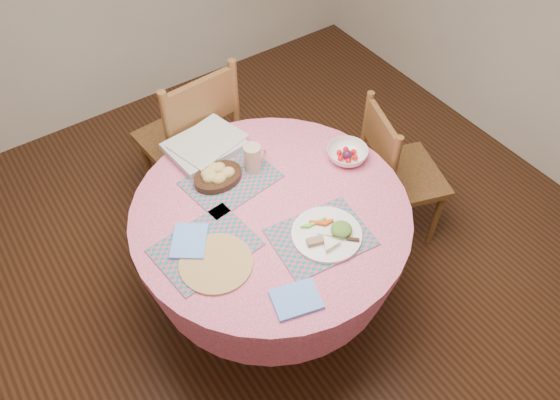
{
  "coord_description": "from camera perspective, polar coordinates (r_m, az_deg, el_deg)",
  "views": [
    {
      "loc": [
        -0.84,
        -1.3,
        2.57
      ],
      "look_at": [
        0.05,
        0.0,
        0.78
      ],
      "focal_mm": 35.0,
      "sensor_mm": 36.0,
      "label": 1
    }
  ],
  "objects": [
    {
      "name": "ground",
      "position": [
        3.0,
        -0.8,
        -10.34
      ],
      "size": [
        4.0,
        4.0,
        0.0
      ],
      "primitive_type": "plane",
      "color": "#331C0F",
      "rests_on": "ground"
    },
    {
      "name": "room_envelope",
      "position": [
        1.77,
        -1.42,
        19.76
      ],
      "size": [
        4.01,
        4.01,
        2.71
      ],
      "color": "silver",
      "rests_on": "ground"
    },
    {
      "name": "dining_table",
      "position": [
        2.54,
        -0.93,
        -3.84
      ],
      "size": [
        1.24,
        1.24,
        0.75
      ],
      "color": "pink",
      "rests_on": "ground"
    },
    {
      "name": "chair_right",
      "position": [
        3.0,
        11.97,
        2.86
      ],
      "size": [
        0.51,
        0.52,
        0.9
      ],
      "rotation": [
        0.0,
        0.0,
        1.25
      ],
      "color": "brown",
      "rests_on": "ground"
    },
    {
      "name": "chair_back",
      "position": [
        3.06,
        -9.08,
        6.38
      ],
      "size": [
        0.52,
        0.5,
        1.04
      ],
      "rotation": [
        0.0,
        0.0,
        3.22
      ],
      "color": "brown",
      "rests_on": "ground"
    },
    {
      "name": "placemat_front",
      "position": [
        2.29,
        4.28,
        -3.89
      ],
      "size": [
        0.43,
        0.34,
        0.01
      ],
      "primitive_type": "cube",
      "rotation": [
        0.0,
        0.0,
        -0.11
      ],
      "color": "#147471",
      "rests_on": "dining_table"
    },
    {
      "name": "placemat_left",
      "position": [
        2.28,
        -7.8,
        -4.93
      ],
      "size": [
        0.43,
        0.34,
        0.01
      ],
      "primitive_type": "cube",
      "rotation": [
        0.0,
        0.0,
        0.11
      ],
      "color": "#147471",
      "rests_on": "dining_table"
    },
    {
      "name": "placemat_back",
      "position": [
        2.51,
        -5.15,
        2.14
      ],
      "size": [
        0.44,
        0.35,
        0.01
      ],
      "primitive_type": "cube",
      "rotation": [
        0.0,
        0.0,
        0.14
      ],
      "color": "#147471",
      "rests_on": "dining_table"
    },
    {
      "name": "wicker_trivet",
      "position": [
        2.22,
        -6.7,
        -6.58
      ],
      "size": [
        0.3,
        0.3,
        0.01
      ],
      "primitive_type": "cylinder",
      "color": "#A88148",
      "rests_on": "dining_table"
    },
    {
      "name": "napkin_near",
      "position": [
        2.11,
        1.7,
        -10.34
      ],
      "size": [
        0.21,
        0.18,
        0.01
      ],
      "primitive_type": "cube",
      "rotation": [
        0.0,
        0.0,
        -0.26
      ],
      "color": "#639CFE",
      "rests_on": "dining_table"
    },
    {
      "name": "napkin_far",
      "position": [
        2.29,
        -9.46,
        -4.25
      ],
      "size": [
        0.22,
        0.23,
        0.01
      ],
      "primitive_type": "cube",
      "rotation": [
        0.0,
        0.0,
        0.94
      ],
      "color": "#639CFE",
      "rests_on": "placemat_left"
    },
    {
      "name": "dinner_plate",
      "position": [
        2.29,
        5.11,
        -3.47
      ],
      "size": [
        0.3,
        0.3,
        0.05
      ],
      "rotation": [
        0.0,
        0.0,
        -0.32
      ],
      "color": "white",
      "rests_on": "placemat_front"
    },
    {
      "name": "bread_bowl",
      "position": [
        2.49,
        -6.59,
        2.63
      ],
      "size": [
        0.23,
        0.23,
        0.08
      ],
      "color": "black",
      "rests_on": "placemat_back"
    },
    {
      "name": "latte_mug",
      "position": [
        2.51,
        -2.85,
        4.43
      ],
      "size": [
        0.12,
        0.08,
        0.13
      ],
      "color": "tan",
      "rests_on": "placemat_back"
    },
    {
      "name": "fruit_bowl",
      "position": [
        2.6,
        7.04,
        4.78
      ],
      "size": [
        0.23,
        0.23,
        0.06
      ],
      "rotation": [
        0.0,
        0.0,
        0.19
      ],
      "color": "white",
      "rests_on": "dining_table"
    },
    {
      "name": "newspaper_stack",
      "position": [
        2.66,
        -7.85,
        5.71
      ],
      "size": [
        0.39,
        0.32,
        0.04
      ],
      "rotation": [
        0.0,
        0.0,
        0.1
      ],
      "color": "silver",
      "rests_on": "dining_table"
    }
  ]
}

